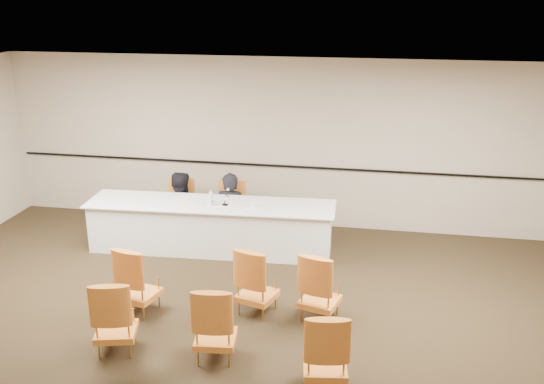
{
  "coord_description": "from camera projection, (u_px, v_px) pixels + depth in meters",
  "views": [
    {
      "loc": [
        1.76,
        -6.21,
        4.1
      ],
      "look_at": [
        0.13,
        2.6,
        1.07
      ],
      "focal_mm": 40.0,
      "sensor_mm": 36.0,
      "label": 1
    }
  ],
  "objects": [
    {
      "name": "panelist_main",
      "position": [
        231.0,
        217.0,
        10.41
      ],
      "size": [
        0.59,
        0.4,
        1.6
      ],
      "primitive_type": "imported",
      "rotation": [
        0.0,
        0.0,
        3.16
      ],
      "color": "black",
      "rests_on": "ground"
    },
    {
      "name": "aud_chair_back_right",
      "position": [
        325.0,
        349.0,
        6.4
      ],
      "size": [
        0.57,
        0.57,
        0.95
      ],
      "primitive_type": null,
      "rotation": [
        0.0,
        0.0,
        0.15
      ],
      "color": "orange",
      "rests_on": "ground"
    },
    {
      "name": "wall_back",
      "position": [
        279.0,
        143.0,
        10.65
      ],
      "size": [
        10.0,
        0.04,
        3.0
      ],
      "primitive_type": "cube",
      "color": "#B1A18B",
      "rests_on": "ground"
    },
    {
      "name": "panelist_second_chair",
      "position": [
        179.0,
        208.0,
        10.49
      ],
      "size": [
        0.52,
        0.52,
        0.95
      ],
      "primitive_type": null,
      "rotation": [
        0.0,
        0.0,
        0.05
      ],
      "color": "orange",
      "rests_on": "ground"
    },
    {
      "name": "water_bottle",
      "position": [
        211.0,
        198.0,
        9.63
      ],
      "size": [
        0.08,
        0.08,
        0.24
      ],
      "primitive_type": null,
      "rotation": [
        0.0,
        0.0,
        0.06
      ],
      "color": "teal",
      "rests_on": "panel_table"
    },
    {
      "name": "ceiling",
      "position": [
        216.0,
        97.0,
        6.44
      ],
      "size": [
        10.0,
        10.0,
        0.0
      ],
      "primitive_type": "plane",
      "rotation": [
        3.14,
        0.0,
        0.0
      ],
      "color": "white",
      "rests_on": "ground"
    },
    {
      "name": "aud_chair_back_mid",
      "position": [
        215.0,
        322.0,
        6.93
      ],
      "size": [
        0.56,
        0.56,
        0.95
      ],
      "primitive_type": null,
      "rotation": [
        0.0,
        0.0,
        0.12
      ],
      "color": "orange",
      "rests_on": "ground"
    },
    {
      "name": "panelist_main_chair",
      "position": [
        230.0,
        211.0,
        10.37
      ],
      "size": [
        0.52,
        0.52,
        0.95
      ],
      "primitive_type": null,
      "rotation": [
        0.0,
        0.0,
        0.05
      ],
      "color": "orange",
      "rests_on": "ground"
    },
    {
      "name": "coffee_cup",
      "position": [
        253.0,
        204.0,
        9.55
      ],
      "size": [
        0.1,
        0.1,
        0.12
      ],
      "primitive_type": "cylinder",
      "rotation": [
        0.0,
        0.0,
        -0.26
      ],
      "color": "white",
      "rests_on": "panel_table"
    },
    {
      "name": "papers",
      "position": [
        243.0,
        206.0,
        9.61
      ],
      "size": [
        0.36,
        0.31,
        0.0
      ],
      "primitive_type": "cube",
      "rotation": [
        0.0,
        0.0,
        0.34
      ],
      "color": "white",
      "rests_on": "panel_table"
    },
    {
      "name": "aud_chair_back_left",
      "position": [
        115.0,
        315.0,
        7.07
      ],
      "size": [
        0.61,
        0.61,
        0.95
      ],
      "primitive_type": null,
      "rotation": [
        0.0,
        0.0,
        0.25
      ],
      "color": "orange",
      "rests_on": "ground"
    },
    {
      "name": "drinking_glass",
      "position": [
        210.0,
        203.0,
        9.61
      ],
      "size": [
        0.07,
        0.07,
        0.1
      ],
      "primitive_type": "cylinder",
      "rotation": [
        0.0,
        0.0,
        0.16
      ],
      "color": "white",
      "rests_on": "panel_table"
    },
    {
      "name": "floor",
      "position": [
        223.0,
        341.0,
        7.41
      ],
      "size": [
        10.0,
        10.0,
        0.0
      ],
      "primitive_type": "plane",
      "color": "black",
      "rests_on": "ground"
    },
    {
      "name": "aud_chair_front_left",
      "position": [
        138.0,
        279.0,
        7.94
      ],
      "size": [
        0.6,
        0.6,
        0.95
      ],
      "primitive_type": null,
      "rotation": [
        0.0,
        0.0,
        -0.23
      ],
      "color": "orange",
      "rests_on": "ground"
    },
    {
      "name": "wall_rail",
      "position": [
        279.0,
        166.0,
        10.74
      ],
      "size": [
        9.8,
        0.04,
        0.03
      ],
      "primitive_type": "cube",
      "color": "black",
      "rests_on": "wall_back"
    },
    {
      "name": "aud_chair_front_right",
      "position": [
        320.0,
        286.0,
        7.76
      ],
      "size": [
        0.61,
        0.61,
        0.95
      ],
      "primitive_type": null,
      "rotation": [
        0.0,
        0.0,
        -0.27
      ],
      "color": "orange",
      "rests_on": "ground"
    },
    {
      "name": "panel_table",
      "position": [
        211.0,
        227.0,
        9.87
      ],
      "size": [
        4.05,
        1.12,
        0.8
      ],
      "primitive_type": null,
      "rotation": [
        0.0,
        0.0,
        0.05
      ],
      "color": "white",
      "rests_on": "ground"
    },
    {
      "name": "microphone",
      "position": [
        225.0,
        198.0,
        9.62
      ],
      "size": [
        0.12,
        0.19,
        0.25
      ],
      "primitive_type": null,
      "rotation": [
        0.0,
        0.0,
        -0.15
      ],
      "color": "black",
      "rests_on": "panel_table"
    },
    {
      "name": "panelist_second",
      "position": [
        180.0,
        216.0,
        10.53
      ],
      "size": [
        0.93,
        0.83,
        1.6
      ],
      "primitive_type": "imported",
      "rotation": [
        0.0,
        0.0,
        3.47
      ],
      "color": "black",
      "rests_on": "ground"
    },
    {
      "name": "aud_chair_front_mid",
      "position": [
        257.0,
        280.0,
        7.91
      ],
      "size": [
        0.62,
        0.62,
        0.95
      ],
      "primitive_type": null,
      "rotation": [
        0.0,
        0.0,
        -0.29
      ],
      "color": "orange",
      "rests_on": "ground"
    }
  ]
}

